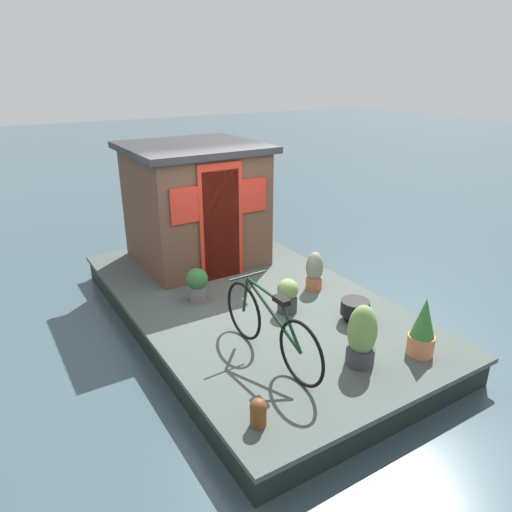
{
  "coord_description": "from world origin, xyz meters",
  "views": [
    {
      "loc": [
        -5.24,
        3.1,
        3.45
      ],
      "look_at": [
        -0.2,
        0.0,
        1.1
      ],
      "focal_mm": 33.16,
      "sensor_mm": 36.0,
      "label": 1
    }
  ],
  "objects_px": {
    "potted_plant_succulent": "(362,337)",
    "potted_plant_basil": "(314,271)",
    "bicycle": "(270,327)",
    "mooring_bollard": "(258,412)",
    "potted_plant_mint": "(288,295)",
    "potted_plant_rosemary": "(423,328)",
    "houseboat_cabin": "(195,204)",
    "charcoal_grill": "(355,308)",
    "potted_plant_sage": "(197,283)"
  },
  "relations": [
    {
      "from": "potted_plant_rosemary",
      "to": "potted_plant_basil",
      "type": "relative_size",
      "value": 1.22
    },
    {
      "from": "potted_plant_basil",
      "to": "potted_plant_sage",
      "type": "bearing_deg",
      "value": 71.29
    },
    {
      "from": "houseboat_cabin",
      "to": "potted_plant_mint",
      "type": "relative_size",
      "value": 4.44
    },
    {
      "from": "potted_plant_mint",
      "to": "potted_plant_rosemary",
      "type": "bearing_deg",
      "value": -156.5
    },
    {
      "from": "potted_plant_mint",
      "to": "potted_plant_succulent",
      "type": "height_order",
      "value": "potted_plant_succulent"
    },
    {
      "from": "houseboat_cabin",
      "to": "charcoal_grill",
      "type": "height_order",
      "value": "houseboat_cabin"
    },
    {
      "from": "potted_plant_basil",
      "to": "bicycle",
      "type": "bearing_deg",
      "value": 127.21
    },
    {
      "from": "potted_plant_rosemary",
      "to": "mooring_bollard",
      "type": "distance_m",
      "value": 2.21
    },
    {
      "from": "potted_plant_sage",
      "to": "mooring_bollard",
      "type": "distance_m",
      "value": 2.65
    },
    {
      "from": "bicycle",
      "to": "potted_plant_basil",
      "type": "relative_size",
      "value": 3.12
    },
    {
      "from": "potted_plant_basil",
      "to": "charcoal_grill",
      "type": "bearing_deg",
      "value": 172.13
    },
    {
      "from": "potted_plant_succulent",
      "to": "mooring_bollard",
      "type": "height_order",
      "value": "potted_plant_succulent"
    },
    {
      "from": "houseboat_cabin",
      "to": "potted_plant_basil",
      "type": "height_order",
      "value": "houseboat_cabin"
    },
    {
      "from": "houseboat_cabin",
      "to": "potted_plant_rosemary",
      "type": "xyz_separation_m",
      "value": [
        -3.99,
        -0.93,
        -0.65
      ]
    },
    {
      "from": "potted_plant_basil",
      "to": "potted_plant_succulent",
      "type": "xyz_separation_m",
      "value": [
        -1.79,
        0.76,
        0.06
      ]
    },
    {
      "from": "potted_plant_rosemary",
      "to": "charcoal_grill",
      "type": "distance_m",
      "value": 0.99
    },
    {
      "from": "potted_plant_rosemary",
      "to": "potted_plant_sage",
      "type": "xyz_separation_m",
      "value": [
        2.56,
        1.6,
        -0.06
      ]
    },
    {
      "from": "bicycle",
      "to": "potted_plant_succulent",
      "type": "xyz_separation_m",
      "value": [
        -0.61,
        -0.79,
        -0.06
      ]
    },
    {
      "from": "potted_plant_basil",
      "to": "mooring_bollard",
      "type": "distance_m",
      "value": 3.02
    },
    {
      "from": "potted_plant_rosemary",
      "to": "charcoal_grill",
      "type": "bearing_deg",
      "value": 6.28
    },
    {
      "from": "charcoal_grill",
      "to": "potted_plant_rosemary",
      "type": "bearing_deg",
      "value": -173.72
    },
    {
      "from": "charcoal_grill",
      "to": "mooring_bollard",
      "type": "relative_size",
      "value": 1.3
    },
    {
      "from": "potted_plant_sage",
      "to": "potted_plant_basil",
      "type": "bearing_deg",
      "value": -108.71
    },
    {
      "from": "houseboat_cabin",
      "to": "mooring_bollard",
      "type": "xyz_separation_m",
      "value": [
        -4.01,
        1.27,
        -0.84
      ]
    },
    {
      "from": "potted_plant_succulent",
      "to": "potted_plant_basil",
      "type": "bearing_deg",
      "value": -22.95
    },
    {
      "from": "potted_plant_mint",
      "to": "potted_plant_sage",
      "type": "distance_m",
      "value": 1.28
    },
    {
      "from": "potted_plant_rosemary",
      "to": "charcoal_grill",
      "type": "height_order",
      "value": "potted_plant_rosemary"
    },
    {
      "from": "houseboat_cabin",
      "to": "charcoal_grill",
      "type": "relative_size",
      "value": 5.66
    },
    {
      "from": "potted_plant_basil",
      "to": "potted_plant_sage",
      "type": "height_order",
      "value": "potted_plant_basil"
    },
    {
      "from": "houseboat_cabin",
      "to": "potted_plant_sage",
      "type": "height_order",
      "value": "houseboat_cabin"
    },
    {
      "from": "houseboat_cabin",
      "to": "potted_plant_rosemary",
      "type": "height_order",
      "value": "houseboat_cabin"
    },
    {
      "from": "potted_plant_sage",
      "to": "mooring_bollard",
      "type": "height_order",
      "value": "potted_plant_sage"
    },
    {
      "from": "houseboat_cabin",
      "to": "charcoal_grill",
      "type": "distance_m",
      "value": 3.22
    },
    {
      "from": "potted_plant_rosemary",
      "to": "potted_plant_succulent",
      "type": "relative_size",
      "value": 0.98
    },
    {
      "from": "bicycle",
      "to": "houseboat_cabin",
      "type": "bearing_deg",
      "value": -10.55
    },
    {
      "from": "potted_plant_mint",
      "to": "mooring_bollard",
      "type": "xyz_separation_m",
      "value": [
        -1.65,
        1.49,
        -0.09
      ]
    },
    {
      "from": "potted_plant_basil",
      "to": "potted_plant_mint",
      "type": "bearing_deg",
      "value": 116.66
    },
    {
      "from": "potted_plant_mint",
      "to": "mooring_bollard",
      "type": "bearing_deg",
      "value": 138.01
    },
    {
      "from": "potted_plant_mint",
      "to": "potted_plant_basil",
      "type": "height_order",
      "value": "potted_plant_basil"
    },
    {
      "from": "potted_plant_mint",
      "to": "potted_plant_rosemary",
      "type": "height_order",
      "value": "potted_plant_rosemary"
    },
    {
      "from": "bicycle",
      "to": "charcoal_grill",
      "type": "relative_size",
      "value": 4.89
    },
    {
      "from": "mooring_bollard",
      "to": "houseboat_cabin",
      "type": "bearing_deg",
      "value": -17.58
    },
    {
      "from": "bicycle",
      "to": "mooring_bollard",
      "type": "relative_size",
      "value": 6.37
    },
    {
      "from": "potted_plant_basil",
      "to": "mooring_bollard",
      "type": "bearing_deg",
      "value": 132.24
    },
    {
      "from": "potted_plant_mint",
      "to": "charcoal_grill",
      "type": "relative_size",
      "value": 1.27
    },
    {
      "from": "bicycle",
      "to": "charcoal_grill",
      "type": "bearing_deg",
      "value": -84.02
    },
    {
      "from": "houseboat_cabin",
      "to": "mooring_bollard",
      "type": "bearing_deg",
      "value": 162.42
    },
    {
      "from": "potted_plant_mint",
      "to": "charcoal_grill",
      "type": "distance_m",
      "value": 0.89
    },
    {
      "from": "potted_plant_mint",
      "to": "potted_plant_succulent",
      "type": "distance_m",
      "value": 1.42
    },
    {
      "from": "potted_plant_sage",
      "to": "potted_plant_succulent",
      "type": "height_order",
      "value": "potted_plant_succulent"
    }
  ]
}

